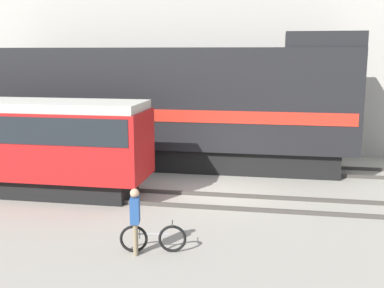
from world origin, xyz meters
The scene contains 8 objects.
ground_plane centered at (0.00, 0.00, 0.00)m, with size 120.00×120.00×0.00m, color #9E998C.
track_near centered at (0.00, -0.88, 0.07)m, with size 60.00×1.50×0.14m.
track_far centered at (0.00, 4.05, 0.07)m, with size 60.00×1.51×0.14m.
building_backdrop centered at (0.00, 10.69, 4.57)m, with size 37.55×6.00×9.14m.
freight_locomotive centered at (-3.01, 4.05, 2.72)m, with size 16.77×3.04×5.79m.
streetcar centered at (-6.94, -0.88, 1.91)m, with size 9.18×2.54×3.34m.
bicycle centered at (-0.93, -5.22, 0.36)m, with size 1.68×0.50×0.78m.
person centered at (-1.32, -5.44, 1.04)m, with size 0.28×0.39×1.71m.
Camera 1 is at (2.10, -16.35, 4.99)m, focal length 45.00 mm.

